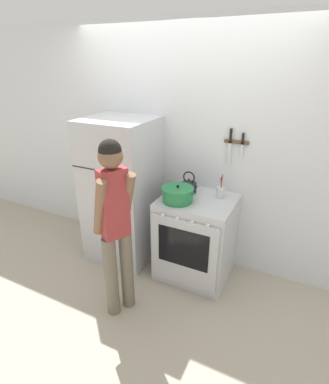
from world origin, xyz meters
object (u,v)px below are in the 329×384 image
Objects in this scene: stove_range at (195,238)px; tea_kettle at (189,186)px; refrigerator at (122,191)px; dutch_oven_pot at (178,194)px; person at (115,222)px; utensil_jar at (220,191)px.

tea_kettle is (-0.15, 0.15, 0.50)m from stove_range.
dutch_oven_pot is (0.73, -0.11, 0.15)m from refrigerator.
refrigerator is 4.59× the size of dutch_oven_pot.
person is at bearing -106.55° from tea_kettle.
refrigerator is 1.82× the size of stove_range.
stove_range is at bearing -0.81° from person.
utensil_jar is at bearing 8.24° from refrigerator.
utensil_jar is at bearing 41.37° from stove_range.
dutch_oven_pot is (-0.17, -0.10, 0.51)m from stove_range.
dutch_oven_pot is at bearing 6.76° from person.
utensil_jar is at bearing 1.11° from tea_kettle.
stove_range is 0.56m from utensil_jar.
refrigerator is 0.96m from stove_range.
dutch_oven_pot reaches higher than stove_range.
person is (-0.43, -0.77, 0.47)m from stove_range.
stove_range is 0.55× the size of person.
stove_range is 0.55m from tea_kettle.
stove_range is 2.53× the size of dutch_oven_pot.
refrigerator is 0.99× the size of person.
tea_kettle is 0.34m from utensil_jar.
stove_range is 3.89× the size of tea_kettle.
refrigerator is at bearing 58.80° from person.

